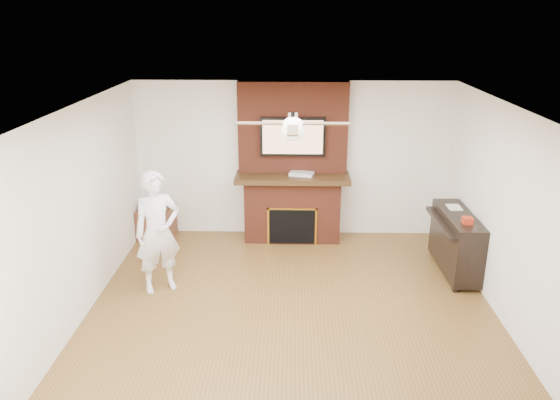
{
  "coord_description": "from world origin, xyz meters",
  "views": [
    {
      "loc": [
        0.0,
        -5.7,
        3.51
      ],
      "look_at": [
        -0.16,
        0.9,
        1.21
      ],
      "focal_mm": 35.0,
      "sensor_mm": 36.0,
      "label": 1
    }
  ],
  "objects_px": {
    "piano": "(456,241)",
    "side_table": "(157,221)",
    "person": "(158,232)",
    "fireplace": "(292,179)"
  },
  "relations": [
    {
      "from": "fireplace",
      "to": "person",
      "type": "height_order",
      "value": "fireplace"
    },
    {
      "from": "fireplace",
      "to": "person",
      "type": "xyz_separation_m",
      "value": [
        -1.73,
        -1.8,
        -0.18
      ]
    },
    {
      "from": "fireplace",
      "to": "piano",
      "type": "distance_m",
      "value": 2.64
    },
    {
      "from": "person",
      "to": "piano",
      "type": "distance_m",
      "value": 4.08
    },
    {
      "from": "side_table",
      "to": "piano",
      "type": "xyz_separation_m",
      "value": [
        4.49,
        -1.12,
        0.19
      ]
    },
    {
      "from": "piano",
      "to": "side_table",
      "type": "bearing_deg",
      "value": 164.8
    },
    {
      "from": "fireplace",
      "to": "piano",
      "type": "bearing_deg",
      "value": -27.51
    },
    {
      "from": "fireplace",
      "to": "side_table",
      "type": "bearing_deg",
      "value": -178.25
    },
    {
      "from": "person",
      "to": "piano",
      "type": "bearing_deg",
      "value": -19.53
    },
    {
      "from": "person",
      "to": "side_table",
      "type": "height_order",
      "value": "person"
    }
  ]
}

